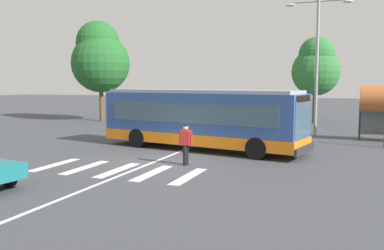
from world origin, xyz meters
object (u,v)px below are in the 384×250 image
(background_tree_left, at_px, (100,57))
(parked_car_black, at_px, (195,115))
(parked_car_white, at_px, (258,117))
(parked_car_teal, at_px, (227,116))
(background_tree_right, at_px, (316,67))
(city_transit_bus, at_px, (201,119))
(pedestrian_crossing_street, at_px, (186,142))
(parked_car_silver, at_px, (294,118))
(twin_arm_street_lamp, at_px, (317,52))

(background_tree_left, bearing_deg, parked_car_black, -0.96)
(parked_car_black, xyz_separation_m, background_tree_left, (-9.10, 0.15, 4.88))
(parked_car_white, bearing_deg, parked_car_teal, 178.00)
(parked_car_white, xyz_separation_m, background_tree_right, (3.87, 4.68, 3.95))
(parked_car_black, bearing_deg, background_tree_left, 179.04)
(city_transit_bus, xyz_separation_m, parked_car_teal, (-2.10, 12.09, -0.82))
(background_tree_left, bearing_deg, pedestrian_crossing_street, -47.89)
(parked_car_silver, height_order, twin_arm_street_lamp, twin_arm_street_lamp)
(parked_car_silver, bearing_deg, background_tree_right, 77.46)
(twin_arm_street_lamp, distance_m, background_tree_right, 8.70)
(parked_car_black, distance_m, parked_car_teal, 2.73)
(pedestrian_crossing_street, bearing_deg, twin_arm_street_lamp, 70.99)
(parked_car_white, relative_size, parked_car_silver, 1.00)
(pedestrian_crossing_street, bearing_deg, parked_car_silver, 81.63)
(parked_car_black, bearing_deg, twin_arm_street_lamp, -22.27)
(parked_car_teal, bearing_deg, city_transit_bus, -80.13)
(pedestrian_crossing_street, relative_size, parked_car_silver, 0.38)
(parked_car_silver, bearing_deg, city_transit_bus, -104.95)
(parked_car_teal, bearing_deg, parked_car_silver, -3.63)
(parked_car_teal, height_order, twin_arm_street_lamp, twin_arm_street_lamp)
(city_transit_bus, relative_size, parked_car_teal, 2.45)
(parked_car_black, distance_m, parked_car_white, 5.20)
(parked_car_silver, height_order, background_tree_left, background_tree_left)
(parked_car_white, relative_size, background_tree_right, 0.63)
(parked_car_white, relative_size, twin_arm_street_lamp, 0.53)
(city_transit_bus, bearing_deg, parked_car_white, 88.27)
(parked_car_white, bearing_deg, parked_car_silver, -5.08)
(parked_car_white, distance_m, background_tree_right, 7.25)
(parked_car_teal, distance_m, background_tree_left, 12.79)
(parked_car_teal, height_order, parked_car_silver, same)
(city_transit_bus, height_order, pedestrian_crossing_street, city_transit_bus)
(parked_car_black, height_order, twin_arm_street_lamp, twin_arm_street_lamp)
(background_tree_right, bearing_deg, twin_arm_street_lamp, -85.02)
(city_transit_bus, height_order, background_tree_left, background_tree_left)
(twin_arm_street_lamp, distance_m, background_tree_left, 19.38)
(city_transit_bus, distance_m, twin_arm_street_lamp, 10.18)
(parked_car_black, xyz_separation_m, background_tree_right, (9.07, 4.63, 3.95))
(parked_car_white, height_order, background_tree_right, background_tree_right)
(parked_car_black, relative_size, background_tree_left, 0.51)
(city_transit_bus, bearing_deg, parked_car_silver, 75.05)
(twin_arm_street_lamp, relative_size, background_tree_left, 0.98)
(parked_car_black, height_order, parked_car_white, same)
(pedestrian_crossing_street, xyz_separation_m, parked_car_black, (-5.64, 16.16, -0.20))
(parked_car_white, bearing_deg, twin_arm_street_lamp, -40.62)
(parked_car_black, distance_m, background_tree_right, 10.92)
(city_transit_bus, xyz_separation_m, background_tree_right, (4.24, 16.69, 3.13))
(pedestrian_crossing_street, xyz_separation_m, twin_arm_street_lamp, (4.18, 12.14, 4.36))
(parked_car_teal, xyz_separation_m, background_tree_left, (-11.83, 0.12, 4.88))
(twin_arm_street_lamp, bearing_deg, parked_car_black, 157.73)
(pedestrian_crossing_street, xyz_separation_m, parked_car_white, (-0.45, 16.10, -0.20))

